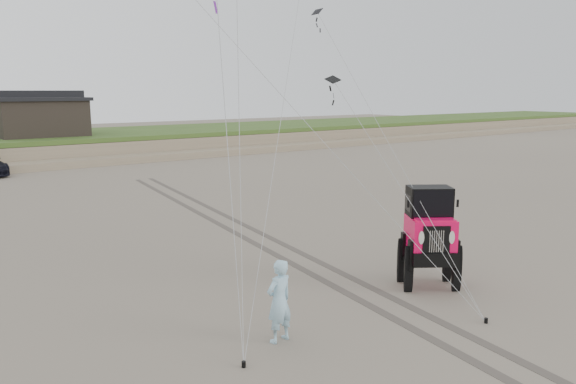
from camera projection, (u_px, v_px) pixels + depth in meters
name	position (u px, v px, depth m)	size (l,w,h in m)	color
ground	(385.00, 328.00, 12.17)	(160.00, 160.00, 0.00)	#6B6054
dune_ridge	(12.00, 149.00, 41.48)	(160.00, 14.25, 1.73)	#7A6B54
cabin	(40.00, 115.00, 41.85)	(6.40, 5.40, 3.35)	black
jeep	(429.00, 248.00, 14.51)	(2.44, 5.65, 2.10)	#F8094D
man	(279.00, 301.00, 11.36)	(0.63, 0.41, 1.73)	#7EB4C4
stake_main	(244.00, 364.00, 10.41)	(0.08, 0.08, 0.12)	black
stake_aux	(486.00, 321.00, 12.38)	(0.08, 0.08, 0.12)	black
tire_tracks	(256.00, 237.00, 19.64)	(5.22, 29.74, 0.01)	#4C443D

